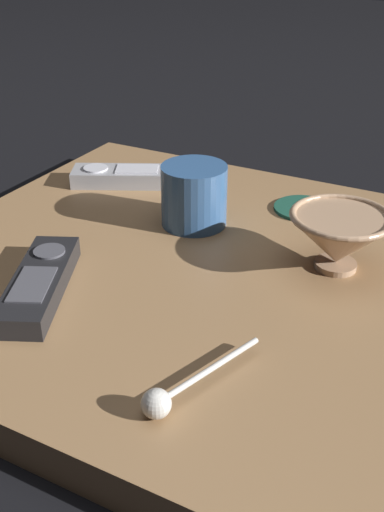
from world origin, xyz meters
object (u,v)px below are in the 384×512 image
at_px(cereal_bowl, 339,238).
at_px(drink_coaster, 304,208).
at_px(tv_remote_near, 39,283).
at_px(teaspoon, 167,397).
at_px(coffee_mug, 194,195).
at_px(tv_remote_far, 124,176).

distance_m(cereal_bowl, drink_coaster, 0.17).
bearing_deg(tv_remote_near, teaspoon, 66.63).
bearing_deg(drink_coaster, tv_remote_near, -28.57).
bearing_deg(drink_coaster, teaspoon, 3.77).
bearing_deg(cereal_bowl, coffee_mug, -97.35).
bearing_deg(coffee_mug, tv_remote_near, -16.75).
bearing_deg(tv_remote_near, coffee_mug, 163.25).
bearing_deg(cereal_bowl, tv_remote_near, -52.93).
bearing_deg(coffee_mug, drink_coaster, 133.38).
xyz_separation_m(coffee_mug, tv_remote_near, (0.24, -0.07, -0.03)).
relative_size(coffee_mug, teaspoon, 0.65).
height_order(tv_remote_far, drink_coaster, tv_remote_far).
distance_m(cereal_bowl, coffee_mug, 0.21).
height_order(tv_remote_near, tv_remote_far, same).
relative_size(cereal_bowl, tv_remote_far, 0.72).
bearing_deg(teaspoon, cereal_bowl, 169.11).
xyz_separation_m(coffee_mug, teaspoon, (0.34, 0.15, -0.03)).
distance_m(teaspoon, tv_remote_far, 0.52).
relative_size(coffee_mug, tv_remote_far, 0.53).
height_order(cereal_bowl, drink_coaster, cereal_bowl).
distance_m(tv_remote_near, drink_coaster, 0.41).
xyz_separation_m(cereal_bowl, tv_remote_near, (0.21, -0.28, -0.03)).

